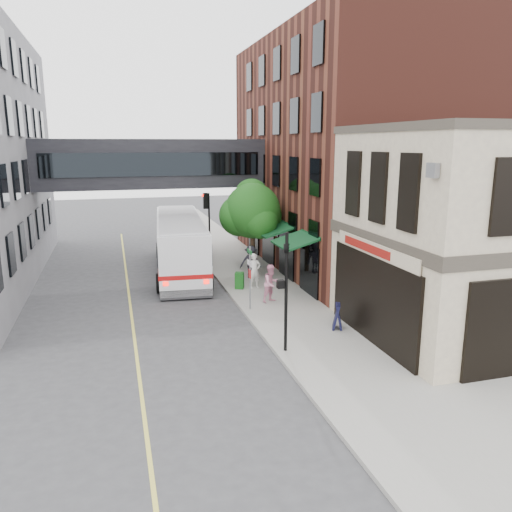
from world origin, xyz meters
TOP-DOWN VIEW (x-y plane):
  - ground at (0.00, 0.00)m, footprint 120.00×120.00m
  - sidewalk_main at (2.00, 14.00)m, footprint 4.00×60.00m
  - corner_building at (8.97, 2.00)m, footprint 10.19×8.12m
  - brick_building at (9.98, 15.00)m, footprint 13.76×18.00m
  - skyway_bridge at (-3.00, 18.00)m, footprint 14.00×3.18m
  - traffic_signal_near at (0.37, 2.00)m, footprint 0.44×0.22m
  - traffic_signal_far at (0.26, 17.00)m, footprint 0.53×0.28m
  - street_sign_pole at (0.39, 7.00)m, footprint 0.08×0.75m
  - street_tree at (2.19, 13.22)m, footprint 3.80×3.20m
  - lane_marking at (-5.00, 10.00)m, footprint 0.12×40.00m
  - bus at (-1.70, 15.54)m, footprint 3.80×12.41m
  - pedestrian_a at (1.56, 10.33)m, footprint 0.72×0.51m
  - pedestrian_b at (1.68, 7.77)m, footprint 1.11×1.01m
  - pedestrian_c at (1.89, 12.33)m, footprint 1.35×0.96m
  - newspaper_box at (0.74, 10.40)m, footprint 0.57×0.55m
  - sandwich_board at (3.24, 3.53)m, footprint 0.60×0.71m

SIDE VIEW (x-z plane):
  - ground at x=0.00m, z-range 0.00..0.00m
  - lane_marking at x=-5.00m, z-range 0.00..0.01m
  - sidewalk_main at x=2.00m, z-range 0.00..0.15m
  - newspaper_box at x=0.74m, z-range 0.15..1.04m
  - sandwich_board at x=3.24m, z-range 0.15..1.23m
  - pedestrian_b at x=1.68m, z-range 0.15..2.02m
  - pedestrian_a at x=1.56m, z-range 0.15..2.03m
  - pedestrian_c at x=1.89m, z-range 0.15..2.05m
  - bus at x=-1.70m, z-range 0.20..3.49m
  - street_sign_pole at x=0.39m, z-range 0.43..3.43m
  - traffic_signal_near at x=0.37m, z-range 0.68..5.28m
  - traffic_signal_far at x=0.26m, z-range 1.09..5.59m
  - street_tree at x=2.19m, z-range 1.11..6.71m
  - corner_building at x=8.97m, z-range -0.01..8.44m
  - skyway_bridge at x=-3.00m, z-range 5.00..8.00m
  - brick_building at x=9.98m, z-range -0.01..13.99m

